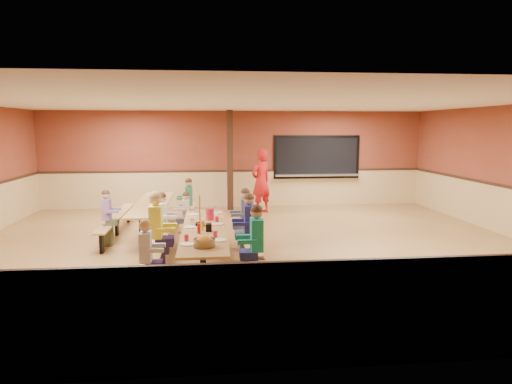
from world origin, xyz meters
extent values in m
plane|color=brown|center=(0.00, 0.00, 0.00)|extent=(12.00, 12.00, 0.00)
cube|color=brown|center=(0.00, 5.00, 1.50)|extent=(12.00, 0.04, 3.00)
cube|color=brown|center=(0.00, -5.00, 1.50)|extent=(12.00, 0.04, 3.00)
cube|color=white|center=(0.00, 0.00, 3.00)|extent=(12.00, 10.00, 0.04)
cube|color=black|center=(2.60, 4.97, 1.55)|extent=(2.60, 0.06, 1.20)
cube|color=silver|center=(2.60, 4.88, 0.98)|extent=(2.70, 0.28, 0.06)
cube|color=black|center=(-0.20, 4.40, 1.50)|extent=(0.18, 0.18, 3.00)
cube|color=#A57B41|center=(-0.94, -1.49, 0.72)|extent=(0.75, 3.60, 0.04)
cube|color=black|center=(-0.94, -3.04, 0.35)|extent=(0.08, 0.60, 0.70)
cube|color=black|center=(-0.94, 0.06, 0.35)|extent=(0.08, 0.60, 0.70)
cube|color=#A57B41|center=(-1.77, -1.49, 0.43)|extent=(0.26, 3.60, 0.04)
cube|color=black|center=(-1.77, -1.49, 0.21)|extent=(0.06, 0.18, 0.41)
cube|color=#A57B41|center=(-0.12, -1.49, 0.43)|extent=(0.26, 3.60, 0.04)
cube|color=black|center=(-0.12, -1.49, 0.21)|extent=(0.06, 0.18, 0.41)
cube|color=#A57B41|center=(-2.17, 1.35, 0.72)|extent=(0.75, 3.60, 0.04)
cube|color=black|center=(-2.17, -0.20, 0.35)|extent=(0.08, 0.60, 0.70)
cube|color=black|center=(-2.17, 2.90, 0.35)|extent=(0.08, 0.60, 0.70)
cube|color=#A57B41|center=(-2.99, 1.35, 0.43)|extent=(0.26, 3.60, 0.04)
cube|color=black|center=(-2.99, 1.35, 0.21)|extent=(0.06, 0.18, 0.41)
cube|color=#A57B41|center=(-1.34, 1.35, 0.43)|extent=(0.26, 3.60, 0.04)
cube|color=black|center=(-1.34, 1.35, 0.21)|extent=(0.06, 0.18, 0.41)
imported|color=red|center=(0.67, 3.76, 0.93)|extent=(0.81, 0.76, 1.87)
cylinder|color=red|center=(-0.84, -0.77, 0.85)|extent=(0.16, 0.16, 0.22)
cube|color=black|center=(-0.86, -1.73, 0.80)|extent=(0.10, 0.14, 0.13)
cylinder|color=yellow|center=(-0.97, -1.63, 0.82)|extent=(0.06, 0.06, 0.17)
cylinder|color=#B2140F|center=(-1.02, -1.87, 0.82)|extent=(0.06, 0.06, 0.17)
cube|color=black|center=(-1.02, -1.29, 0.77)|extent=(0.16, 0.16, 0.06)
cube|color=#A57B41|center=(-1.02, -1.29, 1.05)|extent=(0.02, 0.09, 0.50)
camera|label=1|loc=(-0.86, -9.33, 2.48)|focal=32.00mm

